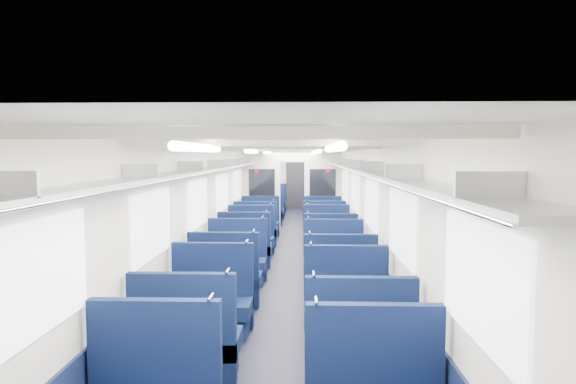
{
  "coord_description": "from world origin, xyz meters",
  "views": [
    {
      "loc": [
        0.3,
        -10.35,
        2.2
      ],
      "look_at": [
        -0.07,
        1.46,
        1.27
      ],
      "focal_mm": 29.33,
      "sensor_mm": 36.0,
      "label": 1
    }
  ],
  "objects_px": {
    "seat_20": "(266,214)",
    "seat_15": "(327,239)",
    "seat_26": "(273,204)",
    "seat_16": "(256,232)",
    "seat_23": "(318,211)",
    "seat_8": "(225,282)",
    "seat_25": "(317,207)",
    "seat_7": "(347,310)",
    "seat_17": "(324,231)",
    "seat_9": "(340,285)",
    "seat_14": "(251,240)",
    "seat_27": "(316,204)",
    "seat_10": "(237,263)",
    "seat_4": "(186,346)",
    "seat_21": "(320,215)",
    "seat_5": "(359,352)",
    "seat_24": "(271,206)",
    "seat_18": "(260,225)",
    "bulkhead": "(292,189)",
    "seat_13": "(330,252)",
    "seat_22": "(269,210)",
    "seat_19": "(323,225)",
    "seat_6": "(211,305)",
    "end_door": "(295,184)",
    "seat_11": "(334,265)",
    "seat_12": "(245,249)"
  },
  "relations": [
    {
      "from": "seat_16",
      "to": "seat_23",
      "type": "height_order",
      "value": "same"
    },
    {
      "from": "seat_4",
      "to": "seat_15",
      "type": "bearing_deg",
      "value": 74.11
    },
    {
      "from": "seat_26",
      "to": "seat_8",
      "type": "bearing_deg",
      "value": -90.0
    },
    {
      "from": "seat_8",
      "to": "seat_15",
      "type": "distance_m",
      "value": 3.89
    },
    {
      "from": "seat_13",
      "to": "seat_25",
      "type": "relative_size",
      "value": 1.0
    },
    {
      "from": "seat_26",
      "to": "seat_21",
      "type": "bearing_deg",
      "value": -64.14
    },
    {
      "from": "seat_18",
      "to": "bulkhead",
      "type": "bearing_deg",
      "value": 55.0
    },
    {
      "from": "seat_5",
      "to": "seat_21",
      "type": "bearing_deg",
      "value": 90.0
    },
    {
      "from": "seat_4",
      "to": "seat_6",
      "type": "xyz_separation_m",
      "value": [
        0.0,
        1.23,
        0.0
      ]
    },
    {
      "from": "seat_18",
      "to": "seat_26",
      "type": "relative_size",
      "value": 1.0
    },
    {
      "from": "seat_7",
      "to": "seat_16",
      "type": "xyz_separation_m",
      "value": [
        -1.66,
        5.66,
        0.0
      ]
    },
    {
      "from": "seat_9",
      "to": "seat_16",
      "type": "height_order",
      "value": "same"
    },
    {
      "from": "seat_23",
      "to": "seat_15",
      "type": "bearing_deg",
      "value": -90.0
    },
    {
      "from": "seat_19",
      "to": "seat_26",
      "type": "height_order",
      "value": "same"
    },
    {
      "from": "seat_15",
      "to": "seat_17",
      "type": "distance_m",
      "value": 1.1
    },
    {
      "from": "seat_9",
      "to": "seat_18",
      "type": "bearing_deg",
      "value": 106.08
    },
    {
      "from": "seat_7",
      "to": "seat_9",
      "type": "relative_size",
      "value": 1.0
    },
    {
      "from": "seat_23",
      "to": "seat_9",
      "type": "bearing_deg",
      "value": -90.0
    },
    {
      "from": "bulkhead",
      "to": "seat_17",
      "type": "bearing_deg",
      "value": -69.36
    },
    {
      "from": "seat_20",
      "to": "seat_15",
      "type": "bearing_deg",
      "value": -68.88
    },
    {
      "from": "seat_4",
      "to": "bulkhead",
      "type": "bearing_deg",
      "value": 84.81
    },
    {
      "from": "seat_26",
      "to": "seat_14",
      "type": "bearing_deg",
      "value": -90.0
    },
    {
      "from": "seat_8",
      "to": "seat_20",
      "type": "distance_m",
      "value": 7.82
    },
    {
      "from": "end_door",
      "to": "seat_11",
      "type": "distance_m",
      "value": 11.49
    },
    {
      "from": "seat_11",
      "to": "seat_19",
      "type": "relative_size",
      "value": 1.0
    },
    {
      "from": "seat_22",
      "to": "seat_10",
      "type": "bearing_deg",
      "value": -90.0
    },
    {
      "from": "seat_10",
      "to": "seat_18",
      "type": "bearing_deg",
      "value": 90.0
    },
    {
      "from": "seat_9",
      "to": "seat_27",
      "type": "bearing_deg",
      "value": 90.0
    },
    {
      "from": "bulkhead",
      "to": "seat_21",
      "type": "relative_size",
      "value": 2.46
    },
    {
      "from": "seat_8",
      "to": "seat_25",
      "type": "bearing_deg",
      "value": 80.56
    },
    {
      "from": "seat_9",
      "to": "seat_14",
      "type": "xyz_separation_m",
      "value": [
        -1.66,
        3.47,
        0.0
      ]
    },
    {
      "from": "seat_9",
      "to": "seat_10",
      "type": "distance_m",
      "value": 2.11
    },
    {
      "from": "seat_9",
      "to": "seat_13",
      "type": "xyz_separation_m",
      "value": [
        0.0,
        2.33,
        0.0
      ]
    },
    {
      "from": "end_door",
      "to": "seat_6",
      "type": "relative_size",
      "value": 1.76
    },
    {
      "from": "seat_22",
      "to": "seat_27",
      "type": "relative_size",
      "value": 1.0
    },
    {
      "from": "seat_10",
      "to": "seat_24",
      "type": "xyz_separation_m",
      "value": [
        0.0,
        8.98,
        0.0
      ]
    },
    {
      "from": "seat_12",
      "to": "seat_4",
      "type": "bearing_deg",
      "value": -90.0
    },
    {
      "from": "seat_10",
      "to": "seat_13",
      "type": "distance_m",
      "value": 1.95
    },
    {
      "from": "seat_4",
      "to": "seat_7",
      "type": "height_order",
      "value": "same"
    },
    {
      "from": "seat_4",
      "to": "seat_23",
      "type": "distance_m",
      "value": 11.23
    },
    {
      "from": "seat_7",
      "to": "seat_17",
      "type": "height_order",
      "value": "same"
    },
    {
      "from": "seat_9",
      "to": "seat_17",
      "type": "relative_size",
      "value": 1.0
    },
    {
      "from": "seat_9",
      "to": "seat_24",
      "type": "relative_size",
      "value": 1.0
    },
    {
      "from": "seat_12",
      "to": "seat_26",
      "type": "height_order",
      "value": "same"
    },
    {
      "from": "seat_15",
      "to": "seat_26",
      "type": "relative_size",
      "value": 1.0
    },
    {
      "from": "seat_19",
      "to": "seat_9",
      "type": "bearing_deg",
      "value": -90.0
    },
    {
      "from": "seat_12",
      "to": "seat_24",
      "type": "xyz_separation_m",
      "value": [
        0.0,
        7.79,
        0.0
      ]
    },
    {
      "from": "seat_7",
      "to": "seat_15",
      "type": "relative_size",
      "value": 1.0
    },
    {
      "from": "seat_8",
      "to": "seat_20",
      "type": "xyz_separation_m",
      "value": [
        0.0,
        7.82,
        0.0
      ]
    },
    {
      "from": "seat_9",
      "to": "seat_7",
      "type": "bearing_deg",
      "value": -90.0
    }
  ]
}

